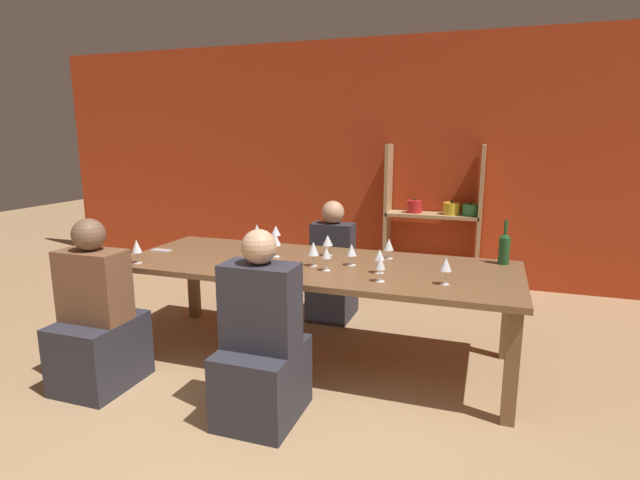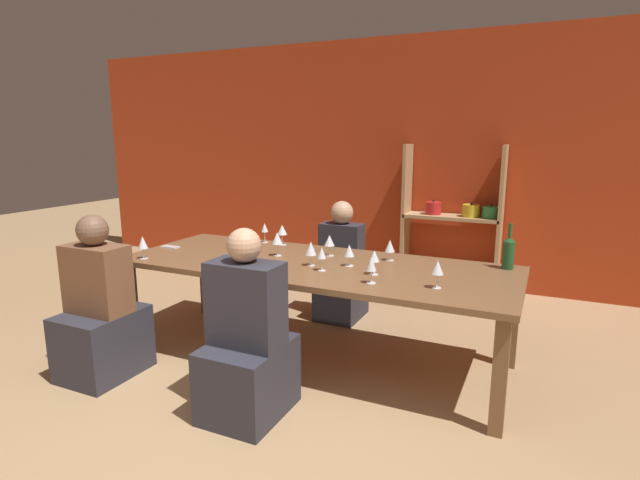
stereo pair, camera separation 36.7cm
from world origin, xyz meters
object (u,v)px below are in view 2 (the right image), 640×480
Objects in this scene: dining_table at (314,272)px; wine_glass_white_b at (374,257)px; wine_glass_red_c at (371,265)px; person_far_a at (341,276)px; wine_glass_empty_c at (265,228)px; wine_glass_white_a at (390,247)px; shelf_unit at (453,240)px; wine_glass_red_d at (277,239)px; wine_glass_empty_e at (143,243)px; wine_bottle_green at (509,252)px; wine_glass_empty_b at (282,230)px; person_near_a at (101,319)px; wine_glass_empty_a at (438,268)px; person_near_b at (247,349)px; wine_glass_red_e at (349,251)px; wine_glass_red_a at (311,249)px; wine_glass_red_b at (329,241)px; cell_phone at (170,247)px; wine_glass_empty_d at (322,254)px.

wine_glass_white_b is (0.50, -0.12, 0.19)m from dining_table.
person_far_a is at bearing 120.11° from wine_glass_red_c.
wine_glass_empty_c is 1.11× the size of wine_glass_white_a.
wine_glass_red_d is (-0.96, -2.08, 0.33)m from shelf_unit.
wine_glass_empty_e is (-1.21, -0.43, 0.19)m from dining_table.
dining_table is 1.36m from wine_bottle_green.
wine_glass_empty_b reaches higher than wine_glass_white_b.
shelf_unit reaches higher than wine_glass_red_d.
wine_glass_white_a is at bearing 34.29° from person_near_a.
wine_glass_red_d is at bearing 166.14° from wine_glass_empty_a.
person_near_b reaches higher than person_near_a.
wine_glass_empty_a is 1.32m from wine_glass_red_d.
wine_glass_empty_e is 0.15× the size of person_near_b.
wine_glass_white_a is at bearing 96.39° from wine_glass_red_c.
wine_glass_red_e is at bearing -159.06° from wine_bottle_green.
wine_glass_empty_c is 0.51m from wine_glass_red_d.
wine_bottle_green is 1.79m from wine_glass_empty_b.
wine_glass_red_d is (-0.36, 0.16, 0.01)m from wine_glass_red_a.
person_near_b is at bearing -92.24° from wine_glass_red_b.
wine_glass_red_b is at bearing 86.90° from dining_table.
wine_glass_empty_e is 1.14× the size of cell_phone.
wine_glass_empty_a is at bearing 32.39° from person_near_b.
shelf_unit is at bearing 72.78° from wine_glass_red_b.
wine_glass_red_e is at bearing 115.59° from person_far_a.
wine_glass_empty_b is 0.16× the size of person_far_a.
wine_glass_red_a reaches higher than wine_glass_empty_d.
dining_table is at bearing 165.53° from wine_glass_empty_a.
person_near_a is (-1.72, -0.74, -0.45)m from wine_glass_white_b.
wine_glass_red_a is at bearing -1.81° from cell_phone.
shelf_unit is at bearing 80.87° from wine_glass_red_e.
wine_glass_red_a is at bearing -37.50° from wine_glass_empty_c.
wine_glass_red_e is at bearing 23.12° from wine_glass_red_a.
wine_glass_red_a is 1.14× the size of wine_glass_white_a.
cell_phone is at bearing -167.67° from wine_glass_red_b.
wine_glass_empty_a is 0.72m from wine_glass_red_e.
wine_glass_white_a is 0.14× the size of person_near_b.
shelf_unit reaches higher than wine_glass_empty_d.
person_far_a is at bearing 99.55° from wine_glass_red_a.
wine_bottle_green is 1.98m from wine_glass_empty_c.
wine_glass_empty_e reaches higher than cell_phone.
cell_phone is at bearing -178.05° from dining_table.
person_near_b is at bearing -101.94° from shelf_unit.
shelf_unit reaches higher than wine_glass_white_a.
wine_glass_red_b is at bearing 106.99° from wine_glass_empty_d.
wine_glass_empty_b is 1.14× the size of cell_phone.
wine_glass_white_b is 1.07× the size of wine_glass_red_e.
wine_glass_red_b is 0.15× the size of person_far_a.
person_far_a is (-0.69, 1.19, -0.46)m from wine_glass_red_c.
shelf_unit is at bearing 97.81° from wine_glass_empty_a.
wine_glass_red_c and wine_glass_empty_e have the same top height.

